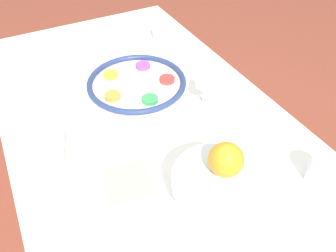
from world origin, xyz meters
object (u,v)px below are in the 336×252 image
object	(u,v)px
fruit_stand	(217,183)
bread_plate	(128,185)
wine_glass	(206,77)
orange_fruit	(226,160)
cup_near	(161,32)
napkin_roll	(58,136)
seder_plate	(137,83)
cup_mid	(322,172)

from	to	relation	value
fruit_stand	bread_plate	world-z (taller)	fruit_stand
wine_glass	orange_fruit	size ratio (longest dim) A/B	1.92
orange_fruit	cup_near	world-z (taller)	orange_fruit
wine_glass	bread_plate	distance (m)	0.42
fruit_stand	napkin_roll	size ratio (longest dim) A/B	1.17
cup_near	bread_plate	bearing A→B (deg)	-33.12
wine_glass	orange_fruit	distance (m)	0.39
napkin_roll	orange_fruit	bearing A→B (deg)	36.63
orange_fruit	napkin_roll	bearing A→B (deg)	-143.37
wine_glass	fruit_stand	xyz separation A→B (m)	(0.35, -0.19, -0.01)
orange_fruit	cup_near	bearing A→B (deg)	162.91
seder_plate	bread_plate	world-z (taller)	seder_plate
cup_near	cup_mid	world-z (taller)	same
bread_plate	cup_near	world-z (taller)	cup_near
fruit_stand	orange_fruit	distance (m)	0.07
wine_glass	orange_fruit	xyz separation A→B (m)	(0.35, -0.17, 0.05)
seder_plate	wine_glass	world-z (taller)	wine_glass
bread_plate	fruit_stand	bearing A→B (deg)	45.87
orange_fruit	bread_plate	bearing A→B (deg)	-129.55
fruit_stand	napkin_roll	xyz separation A→B (m)	(-0.41, -0.28, -0.08)
wine_glass	cup_near	distance (m)	0.46
fruit_stand	cup_near	xyz separation A→B (m)	(-0.81, 0.27, -0.06)
wine_glass	fruit_stand	distance (m)	0.40
wine_glass	bread_plate	bearing A→B (deg)	-60.62
bread_plate	seder_plate	bearing A→B (deg)	153.39
bread_plate	napkin_roll	size ratio (longest dim) A/B	0.99
seder_plate	fruit_stand	xyz separation A→B (m)	(0.55, -0.04, 0.08)
cup_near	cup_mid	xyz separation A→B (m)	(0.87, 0.02, 0.00)
seder_plate	orange_fruit	world-z (taller)	orange_fruit
bread_plate	cup_near	xyz separation A→B (m)	(-0.65, 0.43, 0.03)
bread_plate	cup_mid	xyz separation A→B (m)	(0.22, 0.45, 0.03)
bread_plate	wine_glass	bearing A→B (deg)	119.38
seder_plate	cup_near	world-z (taller)	cup_near
orange_fruit	bread_plate	size ratio (longest dim) A/B	0.45
seder_plate	cup_mid	bearing A→B (deg)	22.44
orange_fruit	napkin_roll	size ratio (longest dim) A/B	0.44
wine_glass	cup_mid	distance (m)	0.43
wine_glass	bread_plate	world-z (taller)	wine_glass
seder_plate	fruit_stand	bearing A→B (deg)	-3.87
wine_glass	cup_mid	world-z (taller)	wine_glass
napkin_roll	cup_near	size ratio (longest dim) A/B	2.24
seder_plate	cup_near	size ratio (longest dim) A/B	4.45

